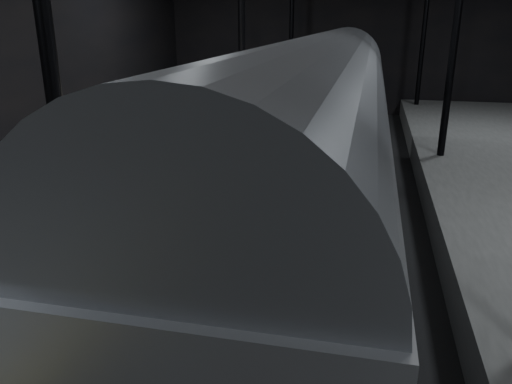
% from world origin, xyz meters
% --- Properties ---
extents(ground, '(44.00, 44.00, 0.00)m').
position_xyz_m(ground, '(0.00, 0.00, 0.00)').
color(ground, black).
rests_on(ground, ground).
extents(platform_left, '(9.00, 43.80, 1.00)m').
position_xyz_m(platform_left, '(-7.50, 0.00, 0.50)').
color(platform_left, '#535350').
rests_on(platform_left, ground).
extents(tactile_strip, '(0.50, 43.80, 0.01)m').
position_xyz_m(tactile_strip, '(-3.25, 0.00, 1.00)').
color(tactile_strip, olive).
rests_on(tactile_strip, platform_left).
extents(track, '(2.40, 43.00, 0.24)m').
position_xyz_m(track, '(0.00, 0.00, 0.07)').
color(track, '#3F3328').
rests_on(track, ground).
extents(train, '(3.00, 20.03, 5.35)m').
position_xyz_m(train, '(-0.00, 1.26, 2.99)').
color(train, '#A2A4A9').
rests_on(train, ground).
extents(woman, '(0.74, 0.55, 1.84)m').
position_xyz_m(woman, '(-3.85, 2.75, 1.92)').
color(woman, '#957D5B').
rests_on(woman, platform_left).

